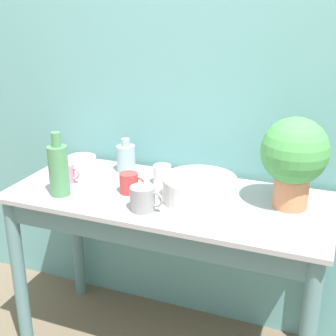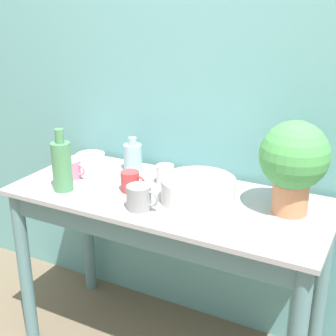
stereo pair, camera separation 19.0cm
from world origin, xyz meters
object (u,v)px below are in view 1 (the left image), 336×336
at_px(potted_plant, 294,156).
at_px(mug_pink, 65,173).
at_px(bowl_small_enamel_white, 82,163).
at_px(bowl_wash_large, 199,189).
at_px(mug_white, 163,175).
at_px(mug_red, 129,183).
at_px(bottle_tall, 59,169).
at_px(mug_grey, 143,199).
at_px(bottle_short, 126,158).

distance_m(potted_plant, mug_pink, 0.98).
height_order(mug_pink, bowl_small_enamel_white, mug_pink).
height_order(bowl_wash_large, mug_white, bowl_wash_large).
height_order(bowl_wash_large, mug_red, bowl_wash_large).
bearing_deg(bowl_wash_large, bottle_tall, -164.00).
bearing_deg(mug_white, mug_pink, -162.06).
distance_m(potted_plant, bottle_tall, 0.94).
bearing_deg(bottle_tall, bowl_wash_large, 16.00).
height_order(potted_plant, bottle_tall, potted_plant).
height_order(bowl_wash_large, mug_pink, bowl_wash_large).
relative_size(mug_grey, bowl_small_enamel_white, 0.98).
xyz_separation_m(potted_plant, bowl_small_enamel_white, (-0.98, 0.07, -0.18)).
relative_size(potted_plant, bowl_wash_large, 1.20).
bearing_deg(potted_plant, mug_pink, -174.05).
relative_size(mug_pink, bowl_small_enamel_white, 0.91).
bearing_deg(bowl_wash_large, bowl_small_enamel_white, 167.52).
distance_m(bottle_tall, mug_red, 0.30).
distance_m(bottle_tall, bottle_short, 0.37).
bearing_deg(mug_red, mug_pink, 178.75).
height_order(potted_plant, bowl_wash_large, potted_plant).
relative_size(bowl_wash_large, mug_red, 2.65).
bearing_deg(bottle_short, mug_grey, -55.14).
relative_size(potted_plant, bottle_tall, 1.34).
distance_m(mug_grey, bowl_small_enamel_white, 0.55).
xyz_separation_m(mug_grey, mug_white, (-0.03, 0.27, -0.01)).
height_order(potted_plant, mug_white, potted_plant).
relative_size(bowl_wash_large, bottle_tall, 1.11).
bearing_deg(bowl_wash_large, potted_plant, 11.16).
bearing_deg(mug_pink, bottle_short, 47.60).
bearing_deg(mug_pink, bowl_wash_large, 2.94).
bearing_deg(mug_red, bowl_wash_large, 7.47).
xyz_separation_m(potted_plant, bottle_short, (-0.77, 0.11, -0.14)).
bearing_deg(potted_plant, bottle_tall, -165.85).
distance_m(bowl_wash_large, bottle_tall, 0.58).
distance_m(mug_pink, mug_white, 0.43).
bearing_deg(bowl_small_enamel_white, mug_grey, -33.96).
bearing_deg(mug_red, bottle_short, 119.31).
distance_m(mug_pink, bowl_small_enamel_white, 0.17).
bearing_deg(potted_plant, bowl_small_enamel_white, 175.88).
xyz_separation_m(bottle_tall, mug_pink, (-0.06, 0.13, -0.07)).
xyz_separation_m(bowl_wash_large, mug_red, (-0.29, -0.04, -0.00)).
height_order(mug_grey, mug_red, mug_grey).
bearing_deg(bowl_wash_large, bottle_short, 156.34).
distance_m(potted_plant, bottle_short, 0.79).
relative_size(mug_grey, mug_red, 1.19).
bearing_deg(bottle_tall, mug_red, 24.81).
bearing_deg(mug_white, bowl_wash_large, -27.02).
height_order(bottle_short, bowl_small_enamel_white, bottle_short).
distance_m(mug_pink, mug_red, 0.32).
relative_size(potted_plant, mug_red, 3.19).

